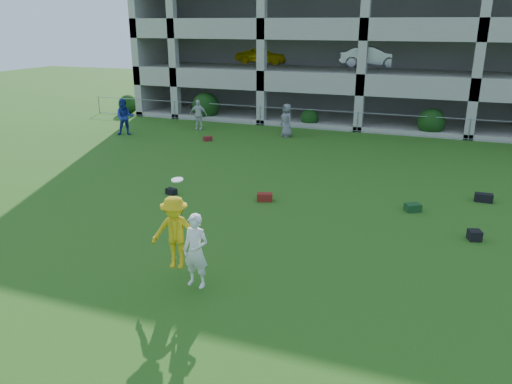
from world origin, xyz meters
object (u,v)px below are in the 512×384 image
at_px(frisbee_contest, 180,237).
at_px(parking_garage, 384,23).
at_px(bystander_c, 287,120).
at_px(crate_d, 475,235).
at_px(bystander_a, 125,117).
at_px(bystander_b, 198,115).

relative_size(frisbee_contest, parking_garage, 0.08).
relative_size(bystander_c, crate_d, 5.23).
bearing_deg(frisbee_contest, bystander_a, 128.81).
bearing_deg(parking_garage, frisbee_contest, -91.90).
xyz_separation_m(bystander_c, frisbee_contest, (2.56, -16.75, 0.32)).
distance_m(bystander_c, parking_garage, 12.81).
height_order(bystander_a, frisbee_contest, frisbee_contest).
relative_size(bystander_c, frisbee_contest, 0.72).
bearing_deg(bystander_b, bystander_c, -12.92).
xyz_separation_m(bystander_b, parking_garage, (8.95, 11.23, 5.13)).
xyz_separation_m(bystander_b, crate_d, (14.80, -11.45, -0.74)).
height_order(bystander_c, crate_d, bystander_c).
bearing_deg(bystander_a, frisbee_contest, -79.63).
relative_size(bystander_b, parking_garage, 0.06).
bearing_deg(parking_garage, bystander_a, -130.92).
distance_m(bystander_b, crate_d, 18.73).
relative_size(bystander_a, crate_d, 5.78).
xyz_separation_m(bystander_c, parking_garage, (3.49, 11.22, 5.10)).
bearing_deg(frisbee_contest, bystander_b, 115.62).
bearing_deg(parking_garage, crate_d, -75.54).
bearing_deg(bystander_c, parking_garage, 115.54).
bearing_deg(bystander_c, crate_d, -8.03).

